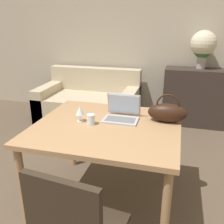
{
  "coord_description": "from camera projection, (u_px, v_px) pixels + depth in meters",
  "views": [
    {
      "loc": [
        0.62,
        -1.14,
        1.6
      ],
      "look_at": [
        0.11,
        0.73,
        0.88
      ],
      "focal_mm": 40.0,
      "sensor_mm": 36.0,
      "label": 1
    }
  ],
  "objects": [
    {
      "name": "flower_vase",
      "position": [
        203.0,
        46.0,
        3.71
      ],
      "size": [
        0.38,
        0.38,
        0.56
      ],
      "color": "#9E998E",
      "rests_on": "sideboard"
    },
    {
      "name": "dining_table",
      "position": [
        107.0,
        134.0,
        2.14
      ],
      "size": [
        1.22,
        1.08,
        0.76
      ],
      "color": "#A87F56",
      "rests_on": "ground_plane"
    },
    {
      "name": "laptop",
      "position": [
        122.0,
        112.0,
        2.23
      ],
      "size": [
        0.3,
        0.26,
        0.21
      ],
      "color": "#ADADB2",
      "rests_on": "dining_table"
    },
    {
      "name": "wall_back",
      "position": [
        144.0,
        36.0,
        4.14
      ],
      "size": [
        10.0,
        0.06,
        2.7
      ],
      "color": "#BCB29E",
      "rests_on": "ground_plane"
    },
    {
      "name": "wine_glass",
      "position": [
        80.0,
        111.0,
        2.15
      ],
      "size": [
        0.07,
        0.07,
        0.14
      ],
      "color": "silver",
      "rests_on": "dining_table"
    },
    {
      "name": "couch",
      "position": [
        90.0,
        103.0,
        4.22
      ],
      "size": [
        1.61,
        0.94,
        0.82
      ],
      "color": "#C1B293",
      "rests_on": "ground_plane"
    },
    {
      "name": "handbag",
      "position": [
        167.0,
        112.0,
        2.14
      ],
      "size": [
        0.34,
        0.15,
        0.25
      ],
      "color": "black",
      "rests_on": "dining_table"
    },
    {
      "name": "sideboard",
      "position": [
        194.0,
        97.0,
        3.94
      ],
      "size": [
        0.95,
        0.4,
        0.9
      ],
      "color": "#332823",
      "rests_on": "ground_plane"
    },
    {
      "name": "drinking_glass",
      "position": [
        91.0,
        119.0,
        2.1
      ],
      "size": [
        0.07,
        0.07,
        0.09
      ],
      "color": "silver",
      "rests_on": "dining_table"
    }
  ]
}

